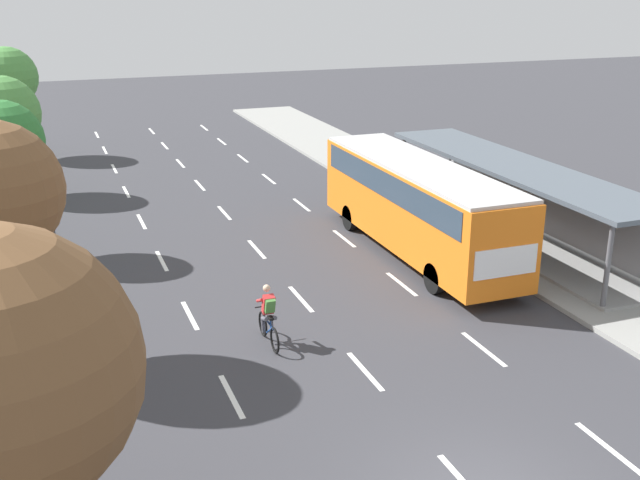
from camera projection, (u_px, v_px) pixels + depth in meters
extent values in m
cube|color=brown|center=(17.00, 236.00, 29.53)|extent=(2.60, 52.00, 0.12)
cube|color=gray|center=(421.00, 193.00, 35.37)|extent=(4.50, 52.00, 0.15)
cube|color=white|center=(231.00, 396.00, 18.30)|extent=(0.14, 2.14, 0.01)
cube|color=white|center=(190.00, 315.00, 22.69)|extent=(0.14, 2.14, 0.01)
cube|color=white|center=(162.00, 261.00, 27.08)|extent=(0.14, 2.14, 0.01)
cube|color=white|center=(142.00, 222.00, 31.48)|extent=(0.14, 2.14, 0.01)
cube|color=white|center=(126.00, 192.00, 35.87)|extent=(0.14, 2.14, 0.01)
cube|color=white|center=(114.00, 169.00, 40.26)|extent=(0.14, 2.14, 0.01)
cube|color=white|center=(105.00, 150.00, 44.65)|extent=(0.14, 2.14, 0.01)
cube|color=white|center=(97.00, 135.00, 49.05)|extent=(0.14, 2.14, 0.01)
cube|color=white|center=(365.00, 371.00, 19.46)|extent=(0.14, 2.14, 0.01)
cube|color=white|center=(301.00, 299.00, 23.86)|extent=(0.14, 2.14, 0.01)
cube|color=white|center=(257.00, 249.00, 28.25)|extent=(0.14, 2.14, 0.01)
cube|color=white|center=(224.00, 213.00, 32.64)|extent=(0.14, 2.14, 0.01)
cube|color=white|center=(200.00, 185.00, 37.04)|extent=(0.14, 2.14, 0.01)
cube|color=white|center=(180.00, 163.00, 41.43)|extent=(0.14, 2.14, 0.01)
cube|color=white|center=(165.00, 146.00, 45.82)|extent=(0.14, 2.14, 0.01)
cube|color=white|center=(152.00, 131.00, 50.21)|extent=(0.14, 2.14, 0.01)
cube|color=white|center=(610.00, 449.00, 16.24)|extent=(0.14, 2.14, 0.01)
cube|color=white|center=(483.00, 349.00, 20.63)|extent=(0.14, 2.14, 0.01)
cube|color=white|center=(402.00, 284.00, 25.02)|extent=(0.14, 2.14, 0.01)
cube|color=white|center=(344.00, 238.00, 29.42)|extent=(0.14, 2.14, 0.01)
cube|color=white|center=(302.00, 205.00, 33.81)|extent=(0.14, 2.14, 0.01)
cube|color=white|center=(269.00, 179.00, 38.20)|extent=(0.14, 2.14, 0.01)
cube|color=white|center=(243.00, 158.00, 42.59)|extent=(0.14, 2.14, 0.01)
cube|color=white|center=(222.00, 142.00, 46.99)|extent=(0.14, 2.14, 0.01)
cube|color=white|center=(204.00, 128.00, 51.38)|extent=(0.14, 2.14, 0.01)
cube|color=gray|center=(509.00, 236.00, 29.06)|extent=(2.60, 13.83, 0.10)
cylinder|color=#56565B|center=(608.00, 265.00, 22.33)|extent=(0.16, 0.16, 2.60)
cylinder|color=#56565B|center=(403.00, 166.00, 34.13)|extent=(0.16, 0.16, 2.60)
cylinder|color=#56565B|center=(450.00, 162.00, 34.92)|extent=(0.16, 0.16, 2.60)
cube|color=gray|center=(539.00, 199.00, 29.04)|extent=(0.10, 13.14, 2.34)
cube|color=#4C5660|center=(514.00, 166.00, 28.18)|extent=(2.90, 14.23, 0.16)
cube|color=orange|center=(417.00, 205.00, 27.18)|extent=(2.50, 11.20, 2.80)
cube|color=#2D3D4C|center=(418.00, 182.00, 26.91)|extent=(2.54, 10.30, 0.90)
cube|color=#B7B7B7|center=(418.00, 165.00, 26.71)|extent=(2.45, 10.98, 0.12)
cube|color=#2D3D4C|center=(355.00, 162.00, 32.04)|extent=(2.25, 0.06, 1.54)
cube|color=white|center=(506.00, 262.00, 22.27)|extent=(2.12, 0.04, 0.90)
cylinder|color=black|center=(350.00, 218.00, 30.33)|extent=(0.30, 1.00, 1.00)
cylinder|color=black|center=(400.00, 212.00, 31.06)|extent=(0.30, 1.00, 1.00)
cylinder|color=black|center=(435.00, 278.00, 24.18)|extent=(0.30, 1.00, 1.00)
cylinder|color=black|center=(494.00, 269.00, 24.91)|extent=(0.30, 1.00, 1.00)
torus|color=black|center=(263.00, 324.00, 21.30)|extent=(0.06, 0.72, 0.72)
torus|color=black|center=(275.00, 340.00, 20.32)|extent=(0.06, 0.72, 0.72)
cylinder|color=#234C99|center=(268.00, 323.00, 20.72)|extent=(0.05, 0.93, 0.05)
cylinder|color=#234C99|center=(270.00, 330.00, 20.69)|extent=(0.05, 0.57, 0.42)
cylinder|color=#234C99|center=(271.00, 325.00, 20.54)|extent=(0.04, 0.04, 0.40)
cube|color=black|center=(270.00, 318.00, 20.47)|extent=(0.12, 0.24, 0.06)
cylinder|color=black|center=(263.00, 306.00, 21.07)|extent=(0.46, 0.04, 0.04)
cube|color=red|center=(268.00, 304.00, 20.52)|extent=(0.30, 0.36, 0.59)
cube|color=#4C893D|center=(270.00, 306.00, 20.37)|extent=(0.26, 0.26, 0.42)
sphere|color=beige|center=(267.00, 288.00, 20.49)|extent=(0.20, 0.20, 0.20)
cylinder|color=#4C4C56|center=(265.00, 319.00, 20.59)|extent=(0.12, 0.42, 0.25)
cylinder|color=#4C4C56|center=(263.00, 325.00, 20.82)|extent=(0.10, 0.17, 0.41)
cylinder|color=#4C4C56|center=(273.00, 318.00, 20.67)|extent=(0.12, 0.42, 0.25)
cylinder|color=#4C4C56|center=(271.00, 324.00, 20.90)|extent=(0.10, 0.17, 0.41)
cylinder|color=red|center=(260.00, 300.00, 20.64)|extent=(0.09, 0.47, 0.28)
cylinder|color=red|center=(272.00, 299.00, 20.76)|extent=(0.09, 0.47, 0.28)
cylinder|color=brown|center=(7.00, 303.00, 19.25)|extent=(0.28, 0.28, 3.22)
cylinder|color=brown|center=(12.00, 214.00, 26.98)|extent=(0.28, 0.28, 3.00)
sphere|color=#2D7533|center=(2.00, 142.00, 26.15)|extent=(2.87, 2.87, 2.87)
cylinder|color=brown|center=(9.00, 168.00, 34.69)|extent=(0.28, 0.28, 2.43)
sphere|color=#4C8E42|center=(2.00, 114.00, 33.89)|extent=(3.37, 3.37, 3.37)
cylinder|color=brown|center=(14.00, 128.00, 42.33)|extent=(0.28, 0.28, 3.09)
sphere|color=#4C8E42|center=(7.00, 77.00, 41.43)|extent=(3.27, 3.27, 3.27)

